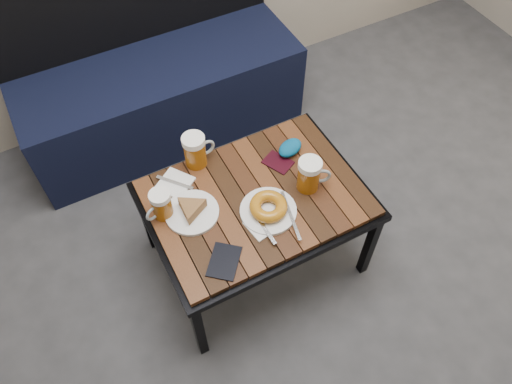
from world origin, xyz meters
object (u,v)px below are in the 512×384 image
cafe_table (256,203)px  beer_mug_centre (195,150)px  knit_pouch (290,148)px  bench (160,89)px  plate_bagel (268,208)px  passport_burgundy (278,162)px  beer_mug_right (310,175)px  plate_pie (192,210)px  beer_mug_left (161,205)px  passport_navy (224,261)px

cafe_table → beer_mug_centre: bearing=116.7°
cafe_table → knit_pouch: size_ratio=7.44×
bench → knit_pouch: size_ratio=12.41×
cafe_table → beer_mug_centre: size_ratio=5.73×
plate_bagel → passport_burgundy: 0.24m
plate_bagel → passport_burgundy: plate_bagel is taller
beer_mug_right → passport_burgundy: 0.18m
beer_mug_right → plate_pie: (-0.45, 0.09, -0.05)m
beer_mug_left → cafe_table: bearing=146.0°
bench → plate_bagel: bench is taller
cafe_table → beer_mug_right: 0.24m
cafe_table → beer_mug_centre: (-0.13, 0.26, 0.12)m
plate_bagel → knit_pouch: plate_bagel is taller
bench → cafe_table: (0.05, -0.96, 0.16)m
cafe_table → plate_bagel: (0.01, -0.09, 0.07)m
beer_mug_left → plate_bagel: beer_mug_left is taller
beer_mug_centre → beer_mug_right: 0.46m
cafe_table → beer_mug_centre: beer_mug_centre is taller
knit_pouch → plate_bagel: bearing=-135.0°
bench → knit_pouch: 0.90m
beer_mug_left → beer_mug_centre: beer_mug_centre is taller
beer_mug_centre → plate_pie: size_ratio=0.72×
beer_mug_centre → cafe_table: bearing=-68.2°
beer_mug_left → plate_bagel: 0.39m
plate_bagel → plate_pie: bearing=153.4°
plate_bagel → knit_pouch: (0.22, 0.22, 0.00)m
beer_mug_left → passport_navy: size_ratio=0.91×
beer_mug_right → passport_burgundy: size_ratio=1.29×
cafe_table → knit_pouch: bearing=30.6°
cafe_table → plate_pie: size_ratio=4.14×
beer_mug_centre → knit_pouch: beer_mug_centre is taller
passport_burgundy → plate_bagel: bearing=-154.2°
bench → cafe_table: 0.97m
beer_mug_centre → passport_burgundy: beer_mug_centre is taller
beer_mug_centre → passport_burgundy: bearing=-33.2°
beer_mug_right → passport_navy: 0.46m
beer_mug_left → beer_mug_right: 0.56m
cafe_table → plate_pie: 0.26m
passport_navy → cafe_table: bearing=80.9°
knit_pouch → cafe_table: bearing=-149.4°
beer_mug_centre → plate_pie: beer_mug_centre is taller
beer_mug_left → knit_pouch: bearing=164.9°
cafe_table → bench: bearing=93.0°
plate_pie → bench: bearing=77.8°
bench → beer_mug_right: size_ratio=9.68×
beer_mug_left → plate_bagel: (0.35, -0.17, -0.04)m
bench → beer_mug_centre: size_ratio=9.54×
bench → beer_mug_left: size_ratio=11.16×
beer_mug_left → plate_pie: 0.11m
beer_mug_centre → beer_mug_right: size_ratio=1.01×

